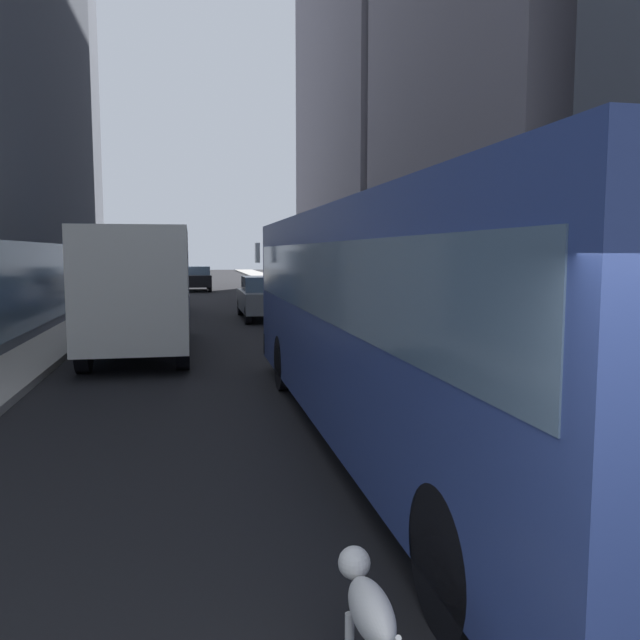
{
  "coord_description": "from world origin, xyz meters",
  "views": [
    {
      "loc": [
        -1.59,
        -1.07,
        2.5
      ],
      "look_at": [
        0.48,
        9.21,
        1.4
      ],
      "focal_mm": 36.02,
      "sensor_mm": 36.0,
      "label": 1
    }
  ],
  "objects": [
    {
      "name": "transit_bus",
      "position": [
        1.2,
        6.84,
        1.78
      ],
      "size": [
        2.78,
        11.53,
        3.05
      ],
      "color": "#33478C",
      "rests_on": "ground"
    },
    {
      "name": "car_blue_hatchback",
      "position": [
        -2.8,
        26.88,
        0.82
      ],
      "size": [
        1.92,
        4.4,
        1.62
      ],
      "color": "#4C6BB7",
      "rests_on": "ground"
    },
    {
      "name": "box_truck",
      "position": [
        -2.8,
        15.43,
        1.67
      ],
      "size": [
        2.3,
        7.5,
        3.05
      ],
      "color": "#19519E",
      "rests_on": "ground"
    },
    {
      "name": "ground_plane",
      "position": [
        0.0,
        35.0,
        0.0
      ],
      "size": [
        120.0,
        120.0,
        0.0
      ],
      "primitive_type": "plane",
      "color": "black"
    },
    {
      "name": "sidewalk_left",
      "position": [
        -5.7,
        35.0,
        0.07
      ],
      "size": [
        2.4,
        110.0,
        0.15
      ],
      "primitive_type": "cube",
      "color": "#9E9991",
      "rests_on": "ground"
    },
    {
      "name": "dalmatian_dog",
      "position": [
        -0.65,
        2.23,
        0.51
      ],
      "size": [
        0.22,
        0.96,
        0.72
      ],
      "color": "white",
      "rests_on": "ground"
    },
    {
      "name": "car_white_van",
      "position": [
        2.8,
        15.41,
        0.82
      ],
      "size": [
        1.71,
        3.98,
        1.62
      ],
      "color": "silver",
      "rests_on": "ground"
    },
    {
      "name": "car_grey_wagon",
      "position": [
        1.2,
        22.99,
        0.82
      ],
      "size": [
        1.92,
        4.27,
        1.62
      ],
      "color": "slate",
      "rests_on": "ground"
    },
    {
      "name": "building_right_far",
      "position": [
        11.9,
        41.23,
        16.68
      ],
      "size": [
        9.83,
        20.28,
        33.37
      ],
      "color": "slate",
      "rests_on": "ground"
    },
    {
      "name": "sidewalk_right",
      "position": [
        5.7,
        35.0,
        0.07
      ],
      "size": [
        2.4,
        110.0,
        0.15
      ],
      "primitive_type": "cube",
      "color": "#9E9991",
      "rests_on": "ground"
    },
    {
      "name": "building_right_mid",
      "position": [
        11.9,
        22.63,
        11.31
      ],
      "size": [
        9.51,
        15.53,
        22.64
      ],
      "color": "slate",
      "rests_on": "ground"
    },
    {
      "name": "car_black_suv",
      "position": [
        -1.2,
        42.02,
        0.82
      ],
      "size": [
        1.82,
        4.5,
        1.62
      ],
      "color": "black",
      "rests_on": "ground"
    }
  ]
}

